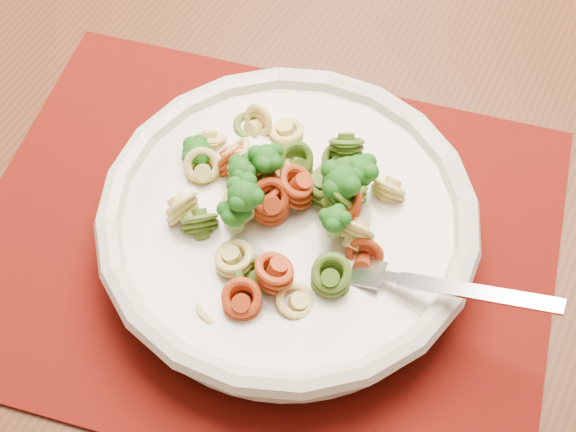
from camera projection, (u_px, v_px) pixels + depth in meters
The scene contains 5 objects.
dining_table at pixel (241, 217), 0.75m from camera, with size 1.47×1.02×0.72m.
placemat at pixel (262, 243), 0.63m from camera, with size 0.45×0.35×0.00m, color #5F1404.
pasta_bowl at pixel (288, 222), 0.60m from camera, with size 0.29×0.29×0.05m.
pasta_broccoli_heap at pixel (288, 212), 0.59m from camera, with size 0.24×0.24×0.06m, color #DFC56E, non-canonical shape.
fork at pixel (366, 273), 0.56m from camera, with size 0.19×0.02×0.01m, color silver, non-canonical shape.
Camera 1 is at (0.51, -1.04, 1.26)m, focal length 50.00 mm.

